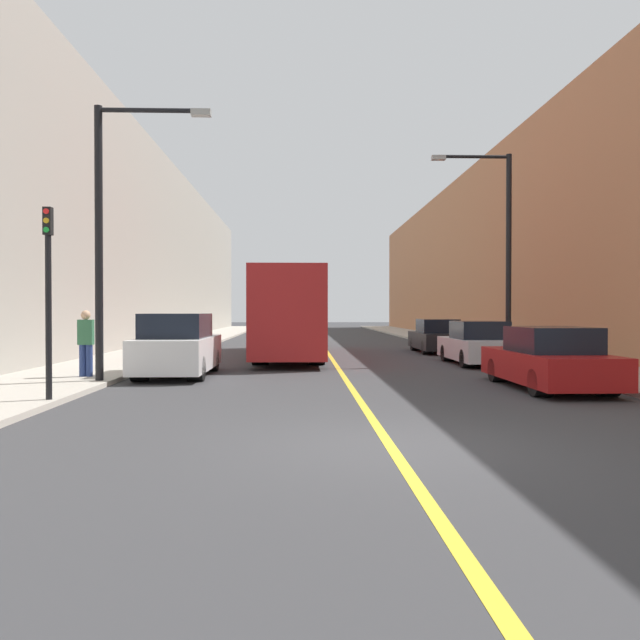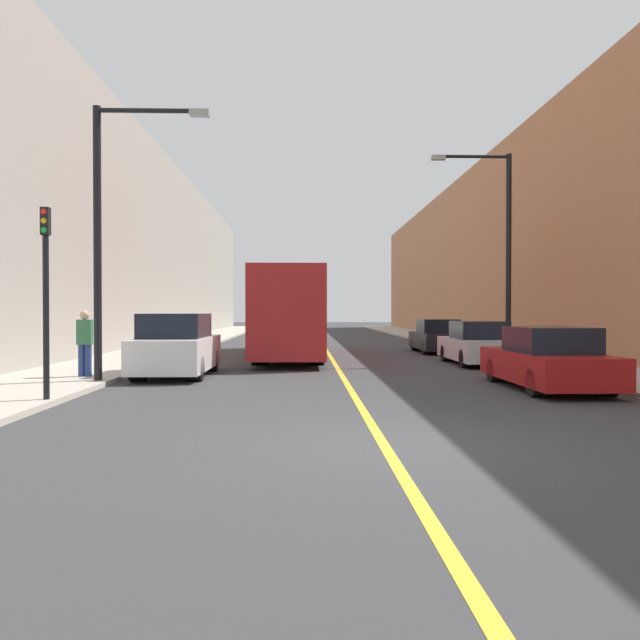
% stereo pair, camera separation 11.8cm
% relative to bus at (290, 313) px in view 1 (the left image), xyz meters
% --- Properties ---
extents(ground_plane, '(200.00, 200.00, 0.00)m').
position_rel_bus_xyz_m(ground_plane, '(1.66, -17.21, -1.81)').
color(ground_plane, '#38383A').
extents(sidewalk_left, '(3.43, 72.00, 0.12)m').
position_rel_bus_xyz_m(sidewalk_left, '(-6.09, 12.79, -1.75)').
color(sidewalk_left, '#B2AA9E').
rests_on(sidewalk_left, ground).
extents(sidewalk_right, '(3.43, 72.00, 0.12)m').
position_rel_bus_xyz_m(sidewalk_right, '(9.40, 12.79, -1.75)').
color(sidewalk_right, '#B2AA9E').
rests_on(sidewalk_right, ground).
extents(building_row_left, '(4.00, 72.00, 11.47)m').
position_rel_bus_xyz_m(building_row_left, '(-9.80, 12.79, 3.92)').
color(building_row_left, gray).
rests_on(building_row_left, ground).
extents(building_row_right, '(4.00, 72.00, 10.97)m').
position_rel_bus_xyz_m(building_row_right, '(13.12, 12.79, 3.67)').
color(building_row_right, '#B2724C').
rests_on(building_row_right, ground).
extents(road_center_line, '(0.16, 72.00, 0.01)m').
position_rel_bus_xyz_m(road_center_line, '(1.66, 12.79, -1.81)').
color(road_center_line, gold).
rests_on(road_center_line, ground).
extents(bus, '(2.53, 12.94, 3.38)m').
position_rel_bus_xyz_m(bus, '(0.00, 0.00, 0.00)').
color(bus, '#AD1E1E').
rests_on(bus, ground).
extents(parked_suv_left, '(1.91, 4.53, 1.81)m').
position_rel_bus_xyz_m(parked_suv_left, '(-3.12, -7.73, -0.97)').
color(parked_suv_left, silver).
rests_on(parked_suv_left, ground).
extents(car_right_near, '(1.88, 4.71, 1.50)m').
position_rel_bus_xyz_m(car_right_near, '(6.41, -10.97, -1.13)').
color(car_right_near, maroon).
rests_on(car_right_near, ground).
extents(car_right_mid, '(1.85, 4.50, 1.53)m').
position_rel_bus_xyz_m(car_right_mid, '(6.66, -4.06, -1.12)').
color(car_right_mid, silver).
rests_on(car_right_mid, ground).
extents(car_right_far, '(1.83, 4.43, 1.52)m').
position_rel_bus_xyz_m(car_right_far, '(6.62, 2.34, -1.13)').
color(car_right_far, black).
rests_on(car_right_far, ground).
extents(street_lamp_left, '(2.93, 0.24, 6.93)m').
position_rel_bus_xyz_m(street_lamp_left, '(-4.39, -9.88, 2.34)').
color(street_lamp_left, black).
rests_on(street_lamp_left, sidewalk_left).
extents(street_lamp_right, '(2.93, 0.24, 7.46)m').
position_rel_bus_xyz_m(street_lamp_right, '(7.72, -3.36, 2.61)').
color(street_lamp_right, black).
rests_on(street_lamp_right, sidewalk_right).
extents(traffic_light, '(0.16, 0.18, 3.81)m').
position_rel_bus_xyz_m(traffic_light, '(-4.58, -13.31, 0.40)').
color(traffic_light, black).
rests_on(traffic_light, sidewalk_left).
extents(pedestrian, '(0.39, 0.25, 1.78)m').
position_rel_bus_xyz_m(pedestrian, '(-5.35, -8.89, -0.77)').
color(pedestrian, navy).
rests_on(pedestrian, sidewalk_left).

